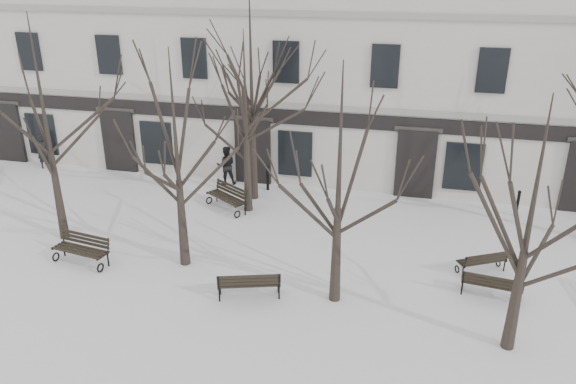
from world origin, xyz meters
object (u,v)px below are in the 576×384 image
(tree_0, at_px, (43,105))
(bench_3, at_px, (228,197))
(tree_3, at_px, (534,200))
(bench_0, at_px, (82,248))
(bench_1, at_px, (249,283))
(tree_2, at_px, (340,160))
(bench_4, at_px, (483,261))
(bench_2, at_px, (492,284))
(tree_1, at_px, (175,136))

(tree_0, distance_m, bench_3, 7.55)
(tree_3, xyz_separation_m, bench_3, (-9.89, 6.54, -3.62))
(bench_0, height_order, bench_1, bench_0)
(tree_2, distance_m, bench_4, 6.39)
(tree_2, distance_m, bench_2, 6.04)
(bench_0, bearing_deg, bench_1, 2.21)
(tree_2, xyz_separation_m, bench_4, (4.33, 2.59, -3.93))
(tree_2, height_order, bench_3, tree_2)
(bench_2, bearing_deg, tree_1, 8.42)
(bench_3, bearing_deg, tree_0, -109.15)
(bench_4, bearing_deg, bench_2, 66.87)
(tree_0, relative_size, bench_4, 4.75)
(bench_2, bearing_deg, tree_3, 102.96)
(tree_2, distance_m, bench_1, 4.61)
(tree_2, relative_size, bench_2, 3.93)
(bench_1, bearing_deg, tree_3, 157.58)
(tree_3, bearing_deg, bench_2, 95.82)
(tree_2, bearing_deg, tree_0, 170.73)
(tree_3, height_order, bench_4, tree_3)
(tree_3, bearing_deg, bench_3, 146.53)
(tree_1, bearing_deg, bench_2, 1.29)
(tree_2, relative_size, tree_3, 1.05)
(tree_1, bearing_deg, tree_0, 171.73)
(bench_1, bearing_deg, bench_2, 175.95)
(tree_3, bearing_deg, bench_4, 95.73)
(tree_3, relative_size, bench_4, 4.05)
(tree_2, bearing_deg, bench_3, 133.84)
(tree_3, bearing_deg, tree_1, 168.16)
(tree_0, distance_m, tree_1, 5.04)
(bench_4, bearing_deg, tree_3, 67.02)
(bench_0, bearing_deg, bench_4, 19.79)
(tree_2, bearing_deg, tree_3, -13.56)
(bench_1, xyz_separation_m, bench_3, (-2.73, 5.94, 0.03))
(bench_2, xyz_separation_m, bench_4, (-0.14, 1.45, -0.04))
(bench_1, height_order, bench_3, bench_3)
(bench_0, bearing_deg, tree_3, 3.36)
(bench_0, xyz_separation_m, bench_1, (5.95, -0.72, -0.03))
(bench_1, xyz_separation_m, bench_4, (6.79, 3.12, -0.07))
(tree_3, xyz_separation_m, bench_4, (-0.37, 3.72, -3.72))
(tree_3, bearing_deg, tree_0, 169.35)
(tree_1, relative_size, bench_0, 3.47)
(tree_3, relative_size, bench_2, 3.74)
(tree_0, bearing_deg, bench_3, 37.55)
(bench_2, bearing_deg, bench_0, 11.38)
(bench_0, height_order, bench_4, bench_0)
(tree_0, xyz_separation_m, bench_4, (14.41, 0.94, -4.44))
(tree_0, bearing_deg, tree_3, -10.65)
(bench_2, height_order, bench_4, bench_2)
(bench_2, height_order, bench_3, bench_3)
(tree_0, xyz_separation_m, bench_1, (7.62, -2.18, -4.37))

